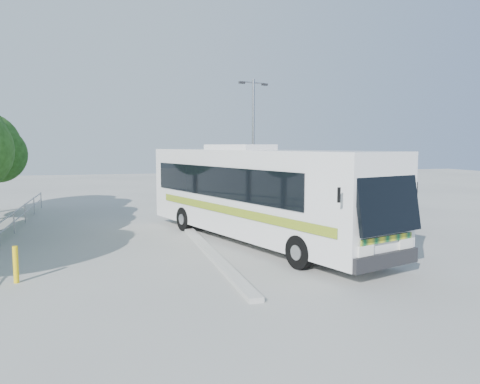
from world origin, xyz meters
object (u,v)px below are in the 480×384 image
object	(u,v)px
coach_adjacent	(357,185)
lamppost	(253,141)
coach_main	(254,192)
bollard	(16,265)

from	to	relation	value
coach_adjacent	lamppost	distance (m)	6.23
coach_main	lamppost	size ratio (longest dim) A/B	1.82
lamppost	coach_adjacent	bearing A→B (deg)	-37.79
coach_main	coach_adjacent	world-z (taller)	coach_main
coach_adjacent	bollard	size ratio (longest dim) A/B	10.85
coach_adjacent	bollard	world-z (taller)	coach_adjacent
lamppost	bollard	xyz separation A→B (m)	(-10.48, -10.45, -3.65)
lamppost	coach_main	bearing A→B (deg)	-123.99
lamppost	bollard	bearing A→B (deg)	-152.11
coach_adjacent	bollard	xyz separation A→B (m)	(-15.85, -8.42, -1.23)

